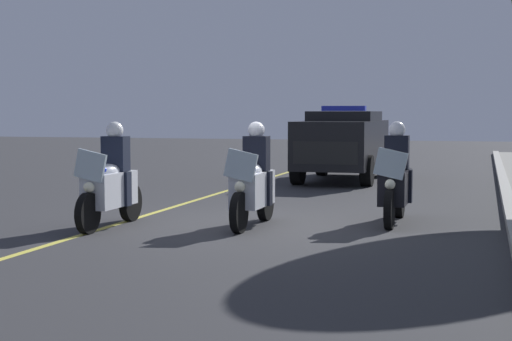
{
  "coord_description": "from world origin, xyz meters",
  "views": [
    {
      "loc": [
        12.44,
        3.66,
        1.87
      ],
      "look_at": [
        -0.04,
        0.0,
        0.9
      ],
      "focal_mm": 54.74,
      "sensor_mm": 36.0,
      "label": 1
    }
  ],
  "objects_px": {
    "police_motorcycle_trailing": "(395,182)",
    "police_suv": "(343,142)",
    "police_motorcycle_lead_left": "(111,184)",
    "police_motorcycle_lead_right": "(253,184)"
  },
  "relations": [
    {
      "from": "police_motorcycle_lead_left",
      "to": "police_suv",
      "type": "xyz_separation_m",
      "value": [
        -9.77,
        2.1,
        0.37
      ]
    },
    {
      "from": "police_motorcycle_trailing",
      "to": "police_suv",
      "type": "distance_m",
      "value": 8.32
    },
    {
      "from": "police_motorcycle_lead_right",
      "to": "police_motorcycle_trailing",
      "type": "relative_size",
      "value": 1.0
    },
    {
      "from": "police_motorcycle_trailing",
      "to": "police_suv",
      "type": "bearing_deg",
      "value": -163.93
    },
    {
      "from": "police_motorcycle_lead_left",
      "to": "police_motorcycle_lead_right",
      "type": "distance_m",
      "value": 2.33
    },
    {
      "from": "police_suv",
      "to": "police_motorcycle_lead_right",
      "type": "bearing_deg",
      "value": 0.7
    },
    {
      "from": "police_motorcycle_lead_left",
      "to": "police_suv",
      "type": "distance_m",
      "value": 10.0
    },
    {
      "from": "police_motorcycle_lead_left",
      "to": "police_suv",
      "type": "height_order",
      "value": "police_suv"
    },
    {
      "from": "police_motorcycle_lead_left",
      "to": "police_motorcycle_trailing",
      "type": "relative_size",
      "value": 1.0
    },
    {
      "from": "police_motorcycle_lead_left",
      "to": "police_motorcycle_trailing",
      "type": "xyz_separation_m",
      "value": [
        -1.78,
        4.4,
        0.0
      ]
    }
  ]
}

